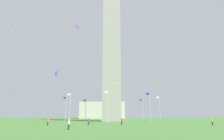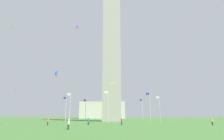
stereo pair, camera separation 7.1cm
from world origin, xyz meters
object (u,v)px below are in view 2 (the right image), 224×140
object	(u,v)px
flagpole_e	(108,105)
person_red_shirt	(122,121)
flagpole_n	(66,108)
person_orange_shirt	(48,121)
flagpole_sw	(142,109)
person_yellow_shirt	(212,122)
kite_blue_box	(56,73)
flagpole_s	(160,107)
kite_pink_diamond	(16,88)
flagpole_w	(114,109)
person_white_shirt	(68,124)
flagpole_se	(150,106)
flagpole_ne	(70,106)
person_teal_shirt	(88,121)
distant_building	(103,110)
flagpole_nw	(86,109)
kite_purple_delta	(77,27)
kite_white_diamond	(13,25)
kite_yellow_diamond	(113,83)
obelisk_monument	(112,43)

from	to	relation	value
flagpole_e	person_red_shirt	xyz separation A→B (m)	(-3.91, 8.97, -4.11)
flagpole_n	person_orange_shirt	bearing A→B (deg)	99.93
flagpole_sw	person_orange_shirt	distance (m)	48.29
person_yellow_shirt	kite_blue_box	size ratio (longest dim) A/B	0.95
flagpole_s	kite_pink_diamond	bearing A→B (deg)	26.28
flagpole_w	person_white_shirt	world-z (taller)	flagpole_w
flagpole_s	flagpole_w	distance (m)	24.63
person_red_shirt	person_white_shirt	bearing A→B (deg)	171.24
flagpole_se	flagpole_sw	xyz separation A→B (m)	(-0.00, -24.63, 0.00)
flagpole_ne	flagpole_e	world-z (taller)	same
flagpole_w	person_orange_shirt	size ratio (longest dim) A/B	5.23
person_teal_shirt	distant_building	size ratio (longest dim) A/B	0.06
flagpole_nw	person_white_shirt	xyz separation A→B (m)	(-8.12, 53.38, -4.10)
flagpole_e	flagpole_nw	distance (m)	32.18
person_yellow_shirt	kite_purple_delta	bearing A→B (deg)	12.85
kite_white_diamond	flagpole_sw	bearing A→B (deg)	-124.88
flagpole_se	kite_white_diamond	size ratio (longest dim) A/B	4.71
person_red_shirt	kite_blue_box	size ratio (longest dim) A/B	0.92
person_teal_shirt	person_red_shirt	size ratio (longest dim) A/B	1.07
person_teal_shirt	flagpole_ne	bearing A→B (deg)	72.32
flagpole_ne	person_yellow_shirt	world-z (taller)	flagpole_ne
kite_white_diamond	distant_building	distance (m)	96.03
flagpole_se	kite_blue_box	bearing A→B (deg)	32.53
flagpole_nw	kite_white_diamond	bearing A→B (deg)	80.66
flagpole_nw	kite_yellow_diamond	size ratio (longest dim) A/B	3.85
kite_blue_box	kite_pink_diamond	bearing A→B (deg)	-25.74
person_white_shirt	kite_pink_diamond	bearing A→B (deg)	19.59
obelisk_monument	flagpole_s	distance (m)	30.84
obelisk_monument	flagpole_n	world-z (taller)	obelisk_monument
person_yellow_shirt	kite_blue_box	world-z (taller)	kite_blue_box
kite_yellow_diamond	distant_building	distance (m)	81.07
person_white_shirt	kite_yellow_diamond	world-z (taller)	kite_yellow_diamond
flagpole_sw	kite_purple_delta	bearing A→B (deg)	56.50
flagpole_nw	kite_blue_box	bearing A→B (deg)	90.95
flagpole_s	distant_building	distance (m)	65.97
person_red_shirt	person_yellow_shirt	bearing A→B (deg)	-71.03
flagpole_n	flagpole_nw	xyz separation A→B (m)	(-5.10, -12.32, 0.00)
flagpole_e	flagpole_w	bearing A→B (deg)	-90.00
person_white_shirt	flagpole_sw	bearing A→B (deg)	-44.04
kite_pink_diamond	obelisk_monument	bearing A→B (deg)	-140.21
flagpole_sw	person_red_shirt	distance (m)	39.82
flagpole_n	kite_yellow_diamond	world-z (taller)	kite_yellow_diamond
flagpole_n	person_orange_shirt	size ratio (longest dim) A/B	5.23
flagpole_e	kite_pink_diamond	world-z (taller)	kite_pink_diamond
flagpole_e	kite_white_diamond	world-z (taller)	kite_white_diamond
kite_yellow_diamond	distant_building	world-z (taller)	kite_yellow_diamond
person_white_shirt	flagpole_n	bearing A→B (deg)	-9.00
kite_purple_delta	kite_white_diamond	distance (m)	18.61
flagpole_ne	flagpole_se	distance (m)	24.63
person_white_shirt	person_yellow_shirt	xyz separation A→B (m)	(-28.05, -14.25, 0.02)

